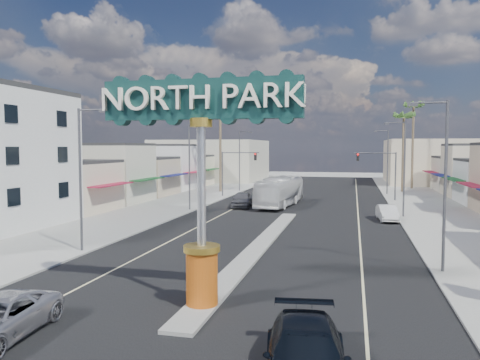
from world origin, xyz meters
The scene contains 24 objects.
ground centered at (0.00, 30.00, 0.00)m, with size 160.00×160.00×0.00m, color gray.
road centered at (0.00, 30.00, 0.01)m, with size 20.00×120.00×0.01m, color black.
median_island centered at (0.00, 14.00, 0.08)m, with size 1.30×30.00×0.16m, color gray.
sidewalk_left centered at (-14.00, 30.00, 0.06)m, with size 8.00×120.00×0.12m, color gray.
sidewalk_right centered at (14.00, 30.00, 0.06)m, with size 8.00×120.00×0.12m, color gray.
storefront_row_left centered at (-24.00, 43.00, 3.00)m, with size 12.00×42.00×6.00m, color beige.
backdrop_far_left centered at (-22.00, 75.00, 4.00)m, with size 20.00×20.00×8.00m, color #B7B29E.
backdrop_far_right centered at (22.00, 75.00, 4.00)m, with size 20.00×20.00×8.00m, color beige.
gateway_sign centered at (0.00, 1.98, 5.93)m, with size 8.20×1.50×9.15m.
traffic_signal_left centered at (-9.18, 43.99, 4.27)m, with size 5.09×0.45×6.00m.
traffic_signal_right centered at (9.18, 43.99, 4.27)m, with size 5.09×0.45×6.00m.
streetlight_l_near centered at (-10.43, 10.00, 5.07)m, with size 2.03×0.22×9.00m.
streetlight_l_mid centered at (-10.43, 30.00, 5.07)m, with size 2.03×0.22×9.00m.
streetlight_l_far centered at (-10.43, 52.00, 5.07)m, with size 2.03×0.22×9.00m.
streetlight_r_near centered at (10.43, 10.00, 5.07)m, with size 2.03×0.22×9.00m.
streetlight_r_mid centered at (10.43, 30.00, 5.07)m, with size 2.03×0.22×9.00m.
streetlight_r_far centered at (10.43, 52.00, 5.07)m, with size 2.03×0.22×9.00m.
palm_left_far centered at (-13.00, 50.00, 11.50)m, with size 2.60×2.60×13.10m.
palm_right_mid centered at (13.00, 56.00, 10.60)m, with size 2.60×2.60×12.10m.
palm_right_far centered at (15.00, 62.00, 12.39)m, with size 2.60×2.60×14.10m.
suv_right centered at (4.78, -3.40, 0.82)m, with size 2.30×5.66×1.64m, color black.
car_parked_left centered at (-5.91, 33.97, 0.86)m, with size 2.03×5.05×1.72m, color slate.
car_parked_right centered at (9.00, 27.70, 0.71)m, with size 1.51×4.32×1.42m, color silver.
city_bus centered at (-2.00, 35.98, 1.63)m, with size 2.74×11.70×3.26m, color silver.
Camera 1 is at (5.95, -15.91, 6.60)m, focal length 35.00 mm.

